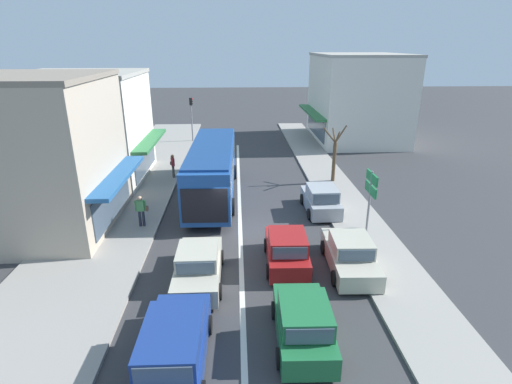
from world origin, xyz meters
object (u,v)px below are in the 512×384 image
(hatchback_adjacent_lane_trail, at_px, (303,323))
(pedestrian_with_handbag_near, at_px, (141,209))
(parked_hatchback_kerb_second, at_px, (321,200))
(wagon_adjacent_lane_lead, at_px, (174,347))
(sedan_queue_gap_filler, at_px, (198,266))
(pedestrian_browsing_midblock, at_px, (173,164))
(parked_sedan_kerb_front, at_px, (350,254))
(hatchback_behind_bus_mid, at_px, (287,250))
(street_tree_right, at_px, (334,156))
(traffic_light_downstreet, at_px, (191,112))
(city_bus, at_px, (212,167))
(directional_road_sign, at_px, (371,190))

(hatchback_adjacent_lane_trail, height_order, pedestrian_with_handbag_near, pedestrian_with_handbag_near)
(hatchback_adjacent_lane_trail, relative_size, parked_hatchback_kerb_second, 1.01)
(wagon_adjacent_lane_lead, xyz_separation_m, pedestrian_with_handbag_near, (-2.97, 9.55, 0.32))
(sedan_queue_gap_filler, relative_size, pedestrian_browsing_midblock, 2.58)
(hatchback_adjacent_lane_trail, bearing_deg, sedan_queue_gap_filler, 134.25)
(hatchback_adjacent_lane_trail, height_order, parked_sedan_kerb_front, hatchback_adjacent_lane_trail)
(wagon_adjacent_lane_lead, bearing_deg, hatchback_behind_bus_mid, 54.84)
(pedestrian_browsing_midblock, bearing_deg, parked_sedan_kerb_front, -53.59)
(street_tree_right, bearing_deg, hatchback_behind_bus_mid, -112.84)
(sedan_queue_gap_filler, distance_m, hatchback_adjacent_lane_trail, 5.13)
(sedan_queue_gap_filler, distance_m, street_tree_right, 14.24)
(hatchback_behind_bus_mid, distance_m, street_tree_right, 11.56)
(hatchback_behind_bus_mid, xyz_separation_m, traffic_light_downstreet, (-6.22, 23.02, 2.15))
(wagon_adjacent_lane_lead, distance_m, pedestrian_browsing_midblock, 17.65)
(city_bus, relative_size, hatchback_adjacent_lane_trail, 2.91)
(city_bus, xyz_separation_m, parked_sedan_kerb_front, (6.14, -8.85, -1.22))
(directional_road_sign, bearing_deg, sedan_queue_gap_filler, -160.02)
(directional_road_sign, distance_m, pedestrian_browsing_midblock, 14.65)
(street_tree_right, xyz_separation_m, pedestrian_browsing_midblock, (-10.94, 1.26, -0.77))
(wagon_adjacent_lane_lead, xyz_separation_m, directional_road_sign, (7.91, 7.32, 1.96))
(street_tree_right, relative_size, pedestrian_browsing_midblock, 2.41)
(city_bus, distance_m, traffic_light_downstreet, 14.87)
(wagon_adjacent_lane_lead, distance_m, pedestrian_with_handbag_near, 10.01)
(hatchback_adjacent_lane_trail, distance_m, parked_hatchback_kerb_second, 10.71)
(hatchback_behind_bus_mid, height_order, parked_sedan_kerb_front, hatchback_behind_bus_mid)
(city_bus, distance_m, wagon_adjacent_lane_lead, 14.08)
(pedestrian_with_handbag_near, bearing_deg, city_bus, 53.00)
(parked_sedan_kerb_front, distance_m, pedestrian_with_handbag_near, 10.48)
(traffic_light_downstreet, bearing_deg, hatchback_adjacent_lane_trail, -77.49)
(hatchback_adjacent_lane_trail, bearing_deg, pedestrian_with_handbag_near, 128.32)
(parked_sedan_kerb_front, bearing_deg, directional_road_sign, 57.41)
(sedan_queue_gap_filler, bearing_deg, parked_sedan_kerb_front, 5.73)
(wagon_adjacent_lane_lead, relative_size, directional_road_sign, 1.26)
(hatchback_behind_bus_mid, relative_size, pedestrian_browsing_midblock, 2.30)
(pedestrian_browsing_midblock, bearing_deg, traffic_light_downstreet, 88.70)
(wagon_adjacent_lane_lead, distance_m, traffic_light_downstreet, 28.79)
(parked_hatchback_kerb_second, xyz_separation_m, pedestrian_with_handbag_near, (-9.53, -1.69, 0.36))
(hatchback_behind_bus_mid, height_order, parked_hatchback_kerb_second, same)
(hatchback_adjacent_lane_trail, relative_size, wagon_adjacent_lane_lead, 0.83)
(city_bus, distance_m, pedestrian_browsing_midblock, 4.58)
(wagon_adjacent_lane_lead, relative_size, parked_sedan_kerb_front, 1.06)
(city_bus, relative_size, pedestrian_with_handbag_near, 6.69)
(sedan_queue_gap_filler, distance_m, pedestrian_with_handbag_near, 5.99)
(sedan_queue_gap_filler, height_order, wagon_adjacent_lane_lead, wagon_adjacent_lane_lead)
(wagon_adjacent_lane_lead, distance_m, parked_sedan_kerb_front, 8.34)
(city_bus, bearing_deg, pedestrian_with_handbag_near, -127.00)
(hatchback_behind_bus_mid, distance_m, hatchback_adjacent_lane_trail, 4.72)
(directional_road_sign, xyz_separation_m, street_tree_right, (0.50, 8.89, -0.87))
(parked_hatchback_kerb_second, bearing_deg, parked_sedan_kerb_front, -90.20)
(city_bus, bearing_deg, street_tree_right, 15.18)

